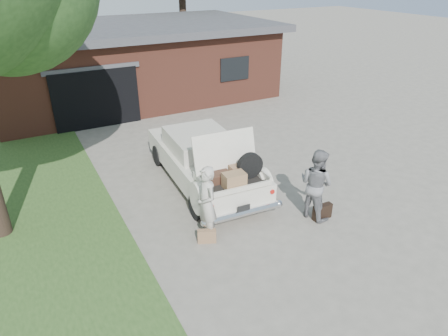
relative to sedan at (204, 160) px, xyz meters
name	(u,v)px	position (x,y,z in m)	size (l,w,h in m)	color
ground	(235,217)	(-0.10, -1.96, -0.73)	(90.00, 90.00, 0.00)	gray
house	(132,60)	(0.88, 9.51, 0.94)	(12.80, 7.80, 3.30)	brown
sedan	(204,160)	(0.00, 0.00, 0.00)	(2.22, 5.08, 2.03)	beige
woman_left	(206,203)	(-1.06, -2.33, 0.15)	(0.64, 0.42, 1.76)	beige
woman_right	(316,184)	(1.64, -2.82, 0.17)	(0.87, 0.68, 1.80)	slate
suitcase_left	(207,236)	(-1.17, -2.54, -0.57)	(0.42, 0.13, 0.32)	#99704D
suitcase_right	(322,212)	(1.75, -3.03, -0.54)	(0.50, 0.16, 0.39)	black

